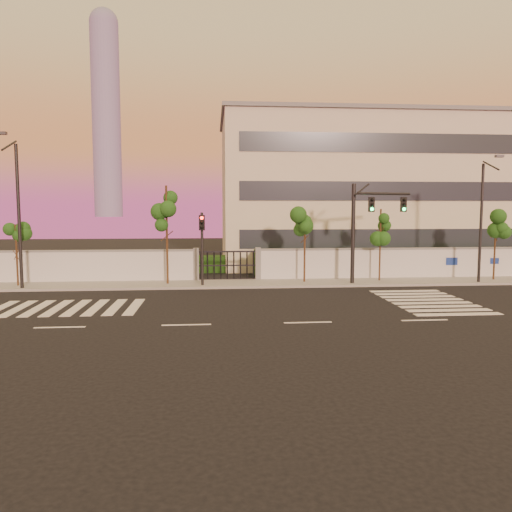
# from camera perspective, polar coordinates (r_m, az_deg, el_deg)

# --- Properties ---
(ground) EXTENTS (120.00, 120.00, 0.00)m
(ground) POSITION_cam_1_polar(r_m,az_deg,el_deg) (20.97, 5.94, -7.58)
(ground) COLOR black
(ground) RESTS_ON ground
(sidewalk) EXTENTS (60.00, 3.00, 0.15)m
(sidewalk) POSITION_cam_1_polar(r_m,az_deg,el_deg) (31.15, 2.32, -3.13)
(sidewalk) COLOR gray
(sidewalk) RESTS_ON ground
(perimeter_wall) EXTENTS (60.00, 0.36, 2.20)m
(perimeter_wall) POSITION_cam_1_polar(r_m,az_deg,el_deg) (32.51, 2.17, -1.00)
(perimeter_wall) COLOR silver
(perimeter_wall) RESTS_ON ground
(hedge_row) EXTENTS (41.00, 4.25, 1.80)m
(hedge_row) POSITION_cam_1_polar(r_m,az_deg,el_deg) (35.38, 3.34, -0.89)
(hedge_row) COLOR black
(hedge_row) RESTS_ON ground
(institutional_building) EXTENTS (24.40, 12.40, 12.25)m
(institutional_building) POSITION_cam_1_polar(r_m,az_deg,el_deg) (44.00, 12.23, 7.20)
(institutional_building) COLOR beige
(institutional_building) RESTS_ON ground
(distant_skyscraper) EXTENTS (16.00, 16.00, 118.00)m
(distant_skyscraper) POSITION_cam_1_polar(r_m,az_deg,el_deg) (311.53, -16.76, 15.81)
(distant_skyscraper) COLOR slate
(distant_skyscraper) RESTS_ON ground
(road_markings) EXTENTS (57.00, 7.62, 0.02)m
(road_markings) POSITION_cam_1_polar(r_m,az_deg,el_deg) (24.38, 0.61, -5.68)
(road_markings) COLOR silver
(road_markings) RESTS_ON ground
(street_tree_b) EXTENTS (1.34, 1.07, 3.79)m
(street_tree_b) POSITION_cam_1_polar(r_m,az_deg,el_deg) (32.73, -25.69, 1.53)
(street_tree_b) COLOR #382314
(street_tree_b) RESTS_ON ground
(street_tree_c) EXTENTS (1.63, 1.30, 6.10)m
(street_tree_c) POSITION_cam_1_polar(r_m,az_deg,el_deg) (30.70, -10.14, 4.92)
(street_tree_c) COLOR #382314
(street_tree_c) RESTS_ON ground
(street_tree_d) EXTENTS (1.45, 1.15, 4.60)m
(street_tree_d) POSITION_cam_1_polar(r_m,az_deg,el_deg) (31.18, 5.63, 2.97)
(street_tree_d) COLOR #382314
(street_tree_d) RESTS_ON ground
(street_tree_e) EXTENTS (1.29, 1.03, 4.70)m
(street_tree_e) POSITION_cam_1_polar(r_m,az_deg,el_deg) (32.55, 14.06, 3.06)
(street_tree_e) COLOR #382314
(street_tree_e) RESTS_ON ground
(street_tree_f) EXTENTS (1.40, 1.12, 4.53)m
(street_tree_f) POSITION_cam_1_polar(r_m,az_deg,el_deg) (35.51, 25.72, 2.67)
(street_tree_f) COLOR #382314
(street_tree_f) RESTS_ON ground
(traffic_signal_main) EXTENTS (3.86, 1.33, 6.22)m
(traffic_signal_main) POSITION_cam_1_polar(r_m,az_deg,el_deg) (31.18, 12.44, 3.87)
(traffic_signal_main) COLOR black
(traffic_signal_main) RESTS_ON ground
(traffic_signal_secondary) EXTENTS (0.35, 0.34, 4.48)m
(traffic_signal_secondary) POSITION_cam_1_polar(r_m,az_deg,el_deg) (29.76, -6.18, 1.81)
(traffic_signal_secondary) COLOR black
(traffic_signal_secondary) RESTS_ON ground
(streetlight_west) EXTENTS (0.52, 2.10, 8.73)m
(streetlight_west) POSITION_cam_1_polar(r_m,az_deg,el_deg) (31.34, -25.61, 4.92)
(streetlight_west) COLOR black
(streetlight_west) RESTS_ON ground
(streetlight_east) EXTENTS (0.47, 1.88, 7.80)m
(streetlight_east) POSITION_cam_1_polar(r_m,az_deg,el_deg) (33.75, 24.48, 4.11)
(streetlight_east) COLOR black
(streetlight_east) RESTS_ON ground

